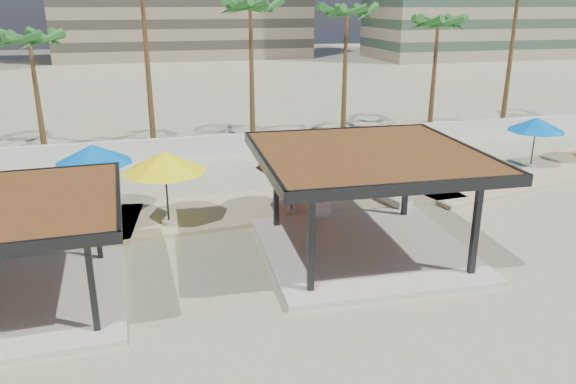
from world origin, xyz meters
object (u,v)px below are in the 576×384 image
at_px(pavilion_west, 7,245).
at_px(umbrella_c, 292,159).
at_px(pavilion_central, 367,193).
at_px(lounger_c, 391,197).
at_px(lounger_b, 320,204).

relative_size(pavilion_west, umbrella_c, 1.91).
xyz_separation_m(pavilion_central, lounger_c, (2.91, 4.13, -1.83)).
xyz_separation_m(pavilion_central, pavilion_west, (-11.13, -0.88, -0.28)).
bearing_deg(pavilion_central, lounger_c, 57.36).
height_order(pavilion_central, lounger_c, pavilion_central).
bearing_deg(pavilion_central, pavilion_west, -172.97).
distance_m(pavilion_west, lounger_b, 12.06).
relative_size(pavilion_central, lounger_c, 3.42).
bearing_deg(umbrella_c, pavilion_central, -69.34).
relative_size(pavilion_west, lounger_c, 2.95).
distance_m(umbrella_c, lounger_b, 2.41).
bearing_deg(lounger_c, lounger_b, 76.88).
height_order(pavilion_west, lounger_b, pavilion_west).
height_order(pavilion_central, pavilion_west, pavilion_central).
xyz_separation_m(pavilion_west, lounger_b, (10.86, 5.01, -1.55)).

